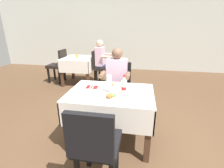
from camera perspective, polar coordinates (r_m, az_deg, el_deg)
The scene contains 16 objects.
ground_plane at distance 2.62m, azimuth 2.90°, elevation -18.48°, with size 11.00×11.00×0.00m, color brown.
back_wall at distance 6.38m, azimuth 8.36°, elevation 17.93°, with size 11.00×0.12×2.88m, color silver.
main_dining_table at distance 2.31m, azimuth -0.44°, elevation -6.79°, with size 1.16×0.84×0.76m.
chair_far_diner_seat at distance 3.06m, azimuth 2.33°, elevation -0.60°, with size 0.44×0.50×0.97m.
chair_near_camera_side at distance 1.66m, azimuth -5.86°, elevation -20.07°, with size 0.44×0.50×0.97m.
seated_diner_far at distance 2.91m, azimuth 1.52°, elevation 1.60°, with size 0.50×0.46×1.26m.
plate_near_camera at distance 2.05m, azimuth -0.55°, elevation -4.35°, with size 0.26×0.26×0.07m.
plate_far_diner at distance 2.45m, azimuth -0.08°, elevation -0.35°, with size 0.23×0.23×0.05m.
beer_glass_left at distance 2.20m, azimuth -1.10°, elevation 0.19°, with size 0.08×0.08×0.23m.
cola_bottle_primary at distance 2.13m, azimuth 4.16°, elevation -0.69°, with size 0.07×0.07×0.27m.
napkin_cutlery_set at distance 2.42m, azimuth -7.00°, elevation -1.04°, with size 0.18×0.19×0.01m.
background_dining_table at distance 4.83m, azimuth -11.44°, elevation 6.79°, with size 0.86×0.87×0.76m.
background_chair_left at distance 5.10m, azimuth -18.15°, elevation 6.70°, with size 0.50×0.44×0.97m.
background_chair_right at distance 4.64m, azimuth -4.04°, elevation 6.43°, with size 0.50×0.44×0.97m.
background_patron at distance 4.60m, azimuth -3.49°, elevation 8.32°, with size 0.46×0.50×1.26m.
background_table_tumbler at distance 4.73m, azimuth -12.16°, elevation 9.52°, with size 0.06×0.06×0.11m, color #C68928.
Camera 1 is at (0.24, -2.04, 1.62)m, focal length 26.21 mm.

